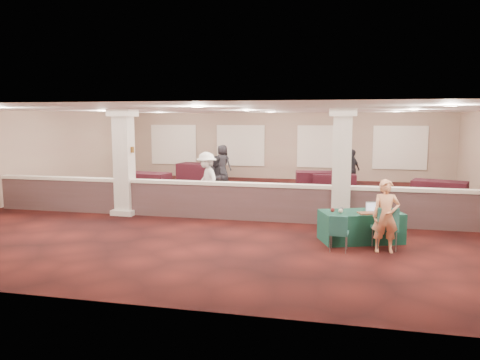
% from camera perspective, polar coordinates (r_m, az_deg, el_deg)
% --- Properties ---
extents(ground, '(16.00, 16.00, 0.00)m').
position_cam_1_polar(ground, '(15.18, 0.77, -3.64)').
color(ground, '#411310').
rests_on(ground, ground).
extents(wall_back, '(16.00, 0.04, 3.20)m').
position_cam_1_polar(wall_back, '(22.82, 5.00, 4.15)').
color(wall_back, gray).
rests_on(wall_back, ground).
extents(wall_front, '(16.00, 0.04, 3.20)m').
position_cam_1_polar(wall_front, '(7.39, -12.32, -3.17)').
color(wall_front, gray).
rests_on(wall_front, ground).
extents(wall_left, '(0.04, 16.00, 3.20)m').
position_cam_1_polar(wall_left, '(18.37, -24.45, 2.67)').
color(wall_left, gray).
rests_on(wall_left, ground).
extents(ceiling, '(16.00, 16.00, 0.02)m').
position_cam_1_polar(ceiling, '(14.89, 0.80, 8.52)').
color(ceiling, white).
rests_on(ceiling, wall_back).
extents(partition_wall, '(15.60, 0.28, 1.10)m').
position_cam_1_polar(partition_wall, '(13.64, -0.54, -2.50)').
color(partition_wall, '#4F3536').
rests_on(partition_wall, ground).
extents(column_left, '(0.72, 0.72, 3.20)m').
position_cam_1_polar(column_left, '(14.70, -13.95, 2.22)').
color(column_left, silver).
rests_on(column_left, ground).
extents(column_right, '(0.72, 0.72, 3.20)m').
position_cam_1_polar(column_right, '(13.13, 12.30, 1.65)').
color(column_right, silver).
rests_on(column_right, ground).
extents(sconce_left, '(0.12, 0.12, 0.18)m').
position_cam_1_polar(sconce_left, '(14.80, -14.96, 3.63)').
color(sconce_left, brown).
rests_on(sconce_left, column_left).
extents(sconce_right, '(0.12, 0.12, 0.18)m').
position_cam_1_polar(sconce_right, '(14.55, -13.01, 3.62)').
color(sconce_right, brown).
rests_on(sconce_right, column_left).
extents(near_table, '(2.09, 1.53, 0.72)m').
position_cam_1_polar(near_table, '(11.67, 14.49, -5.51)').
color(near_table, '#103C30').
rests_on(near_table, ground).
extents(conf_chair_main, '(0.60, 0.60, 0.99)m').
position_cam_1_polar(conf_chair_main, '(10.96, 17.36, -5.25)').
color(conf_chair_main, '#216256').
rests_on(conf_chair_main, ground).
extents(conf_chair_side, '(0.44, 0.44, 0.83)m').
position_cam_1_polar(conf_chair_side, '(10.63, 11.93, -6.01)').
color(conf_chair_side, '#216256').
rests_on(conf_chair_side, ground).
extents(woman, '(0.62, 0.45, 1.62)m').
position_cam_1_polar(woman, '(10.80, 17.35, -4.23)').
color(woman, '#FE9E6E').
rests_on(woman, ground).
extents(far_table_front_left, '(1.92, 1.14, 0.74)m').
position_cam_1_polar(far_table_front_left, '(19.43, -11.24, -0.21)').
color(far_table_front_left, black).
rests_on(far_table_front_left, ground).
extents(far_table_front_center, '(2.04, 1.43, 0.75)m').
position_cam_1_polar(far_table_front_center, '(15.82, -4.90, -1.83)').
color(far_table_front_center, black).
rests_on(far_table_front_center, ground).
extents(far_table_front_right, '(2.02, 1.43, 0.74)m').
position_cam_1_polar(far_table_front_right, '(18.05, 23.12, -1.26)').
color(far_table_front_right, black).
rests_on(far_table_front_right, ground).
extents(far_table_back_left, '(2.14, 1.34, 0.81)m').
position_cam_1_polar(far_table_back_left, '(22.28, -4.99, 0.98)').
color(far_table_back_left, black).
rests_on(far_table_back_left, ground).
extents(far_table_back_center, '(1.95, 1.21, 0.74)m').
position_cam_1_polar(far_table_back_center, '(19.72, 9.51, -0.05)').
color(far_table_back_center, black).
rests_on(far_table_back_center, ground).
extents(far_table_back_right, '(1.78, 1.00, 0.70)m').
position_cam_1_polar(far_table_back_right, '(19.40, 11.38, -0.29)').
color(far_table_back_right, black).
rests_on(far_table_back_right, ground).
extents(attendee_a, '(0.83, 0.62, 1.53)m').
position_cam_1_polar(attendee_a, '(17.71, -2.79, 0.47)').
color(attendee_a, black).
rests_on(attendee_a, ground).
extents(attendee_b, '(1.17, 1.26, 1.85)m').
position_cam_1_polar(attendee_b, '(15.36, -4.08, -0.03)').
color(attendee_b, white).
rests_on(attendee_b, ground).
extents(attendee_c, '(1.00, 1.06, 1.69)m').
position_cam_1_polar(attendee_c, '(19.57, 13.41, 1.19)').
color(attendee_c, black).
rests_on(attendee_c, ground).
extents(attendee_d, '(0.96, 0.73, 1.72)m').
position_cam_1_polar(attendee_d, '(21.63, -2.14, 2.02)').
color(attendee_d, black).
rests_on(attendee_d, ground).
extents(laptop_base, '(0.39, 0.33, 0.02)m').
position_cam_1_polar(laptop_base, '(11.66, 16.00, -3.71)').
color(laptop_base, silver).
rests_on(laptop_base, near_table).
extents(laptop_screen, '(0.31, 0.12, 0.22)m').
position_cam_1_polar(laptop_screen, '(11.74, 15.80, -3.04)').
color(laptop_screen, silver).
rests_on(laptop_screen, near_table).
extents(screen_glow, '(0.28, 0.11, 0.19)m').
position_cam_1_polar(screen_glow, '(11.74, 15.82, -3.11)').
color(screen_glow, '#D1DEFB').
rests_on(screen_glow, near_table).
extents(knitting, '(0.47, 0.42, 0.03)m').
position_cam_1_polar(knitting, '(11.39, 15.25, -3.92)').
color(knitting, '#AF4D1C').
rests_on(knitting, near_table).
extents(yarn_cream, '(0.11, 0.11, 0.11)m').
position_cam_1_polar(yarn_cream, '(11.30, 12.18, -3.70)').
color(yarn_cream, beige).
rests_on(yarn_cream, near_table).
extents(yarn_red, '(0.10, 0.10, 0.10)m').
position_cam_1_polar(yarn_red, '(11.39, 11.22, -3.61)').
color(yarn_red, maroon).
rests_on(yarn_red, near_table).
extents(yarn_grey, '(0.10, 0.10, 0.10)m').
position_cam_1_polar(yarn_grey, '(11.54, 12.28, -3.49)').
color(yarn_grey, '#444348').
rests_on(yarn_grey, near_table).
extents(scissors, '(0.12, 0.07, 0.01)m').
position_cam_1_polar(scissors, '(11.60, 18.02, -3.86)').
color(scissors, red).
rests_on(scissors, near_table).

